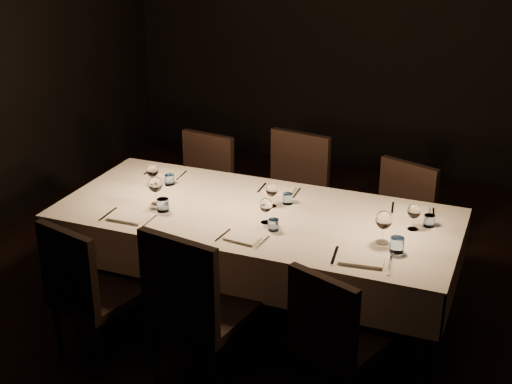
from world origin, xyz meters
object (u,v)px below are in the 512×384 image
at_px(dining_table, 256,223).
at_px(chair_near_left, 86,287).
at_px(chair_near_right, 333,334).
at_px(chair_far_center, 292,194).
at_px(chair_far_left, 201,188).
at_px(chair_far_right, 398,221).
at_px(chair_near_center, 194,305).

relative_size(dining_table, chair_near_left, 2.73).
height_order(chair_near_right, chair_far_center, chair_far_center).
height_order(chair_near_left, chair_near_right, chair_near_left).
height_order(chair_far_left, chair_far_right, chair_far_left).
xyz_separation_m(chair_near_left, chair_far_right, (1.50, 1.58, -0.01)).
xyz_separation_m(dining_table, chair_near_center, (-0.03, -0.83, -0.13)).
bearing_deg(chair_far_left, chair_far_center, 13.88).
distance_m(chair_near_center, chair_far_right, 1.77).
relative_size(chair_near_right, chair_far_left, 0.95).
xyz_separation_m(chair_near_left, chair_far_left, (-0.03, 1.60, -0.00)).
xyz_separation_m(chair_near_right, chair_far_left, (-1.49, 1.50, 0.02)).
height_order(chair_near_center, chair_far_right, chair_near_center).
distance_m(chair_near_left, chair_far_center, 1.81).
distance_m(chair_near_center, chair_far_center, 1.68).
bearing_deg(chair_far_left, chair_near_right, -37.36).
distance_m(chair_near_left, chair_far_left, 1.61).
bearing_deg(chair_far_right, chair_near_left, -113.56).
bearing_deg(chair_near_right, dining_table, -24.26).
bearing_deg(chair_near_center, chair_near_left, 10.02).
height_order(dining_table, chair_far_center, chair_far_center).
relative_size(chair_near_right, chair_far_right, 0.96).
distance_m(dining_table, chair_far_left, 1.10).
bearing_deg(chair_far_right, chair_far_left, -161.00).
distance_m(dining_table, chair_far_right, 1.09).
bearing_deg(dining_table, chair_near_center, -92.09).
bearing_deg(chair_near_center, chair_near_right, -162.26).
bearing_deg(chair_far_center, chair_near_center, -81.11).
distance_m(chair_far_left, chair_far_center, 0.72).
height_order(dining_table, chair_far_right, chair_far_right).
bearing_deg(chair_far_left, chair_near_left, -80.97).
height_order(dining_table, chair_far_left, chair_far_left).
bearing_deg(chair_near_left, chair_near_right, -160.99).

